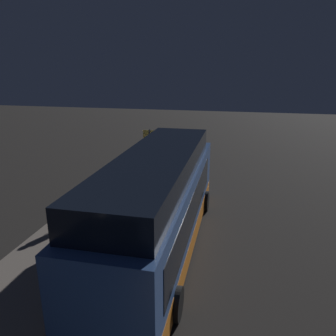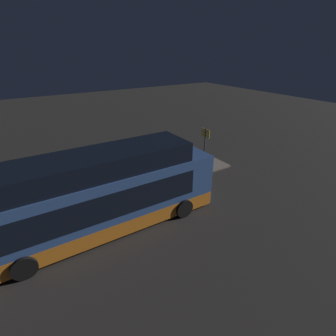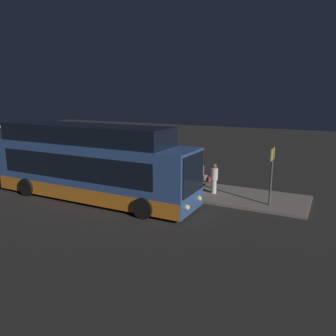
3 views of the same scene
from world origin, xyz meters
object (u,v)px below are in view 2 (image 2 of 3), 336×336
at_px(passenger_waiting, 109,171).
at_px(sign_post, 205,142).
at_px(passenger_boarding, 163,162).
at_px(suitcase, 98,180).
at_px(passenger_with_bags, 155,164).
at_px(bus_lead, 98,198).
at_px(trash_bin, 122,183).

bearing_deg(passenger_waiting, sign_post, 92.43).
xyz_separation_m(passenger_boarding, suitcase, (-4.07, 0.76, -0.55)).
height_order(passenger_boarding, sign_post, sign_post).
height_order(passenger_waiting, passenger_with_bags, passenger_waiting).
relative_size(passenger_boarding, passenger_with_bags, 0.93).
height_order(passenger_boarding, passenger_with_bags, passenger_with_bags).
relative_size(bus_lead, suitcase, 13.58).
distance_m(bus_lead, passenger_with_bags, 5.64).
xyz_separation_m(passenger_waiting, passenger_with_bags, (2.84, -0.46, -0.04)).
bearing_deg(passenger_boarding, sign_post, -144.53).
xyz_separation_m(bus_lead, suitcase, (1.29, 4.03, -1.25)).
bearing_deg(suitcase, trash_bin, -48.86).
bearing_deg(passenger_waiting, bus_lead, -17.10).
xyz_separation_m(passenger_boarding, passenger_waiting, (-3.53, 0.29, 0.10)).
height_order(bus_lead, sign_post, bus_lead).
bearing_deg(passenger_waiting, suitcase, -121.06).
relative_size(suitcase, sign_post, 0.30).
distance_m(passenger_boarding, trash_bin, 3.12).
bearing_deg(passenger_with_bags, passenger_waiting, -107.04).
bearing_deg(bus_lead, suitcase, 72.30).
bearing_deg(passenger_with_bags, sign_post, 75.53).
distance_m(passenger_boarding, passenger_with_bags, 0.72).
distance_m(suitcase, sign_post, 7.32).
relative_size(bus_lead, trash_bin, 17.03).
bearing_deg(passenger_waiting, passenger_with_bags, 90.98).
relative_size(passenger_boarding, suitcase, 1.93).
relative_size(passenger_waiting, sign_post, 0.63).
relative_size(sign_post, trash_bin, 4.21).
bearing_deg(passenger_with_bags, suitcase, -113.31).
relative_size(passenger_with_bags, sign_post, 0.62).
relative_size(passenger_with_bags, suitcase, 2.08).
bearing_deg(passenger_with_bags, passenger_boarding, 95.82).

